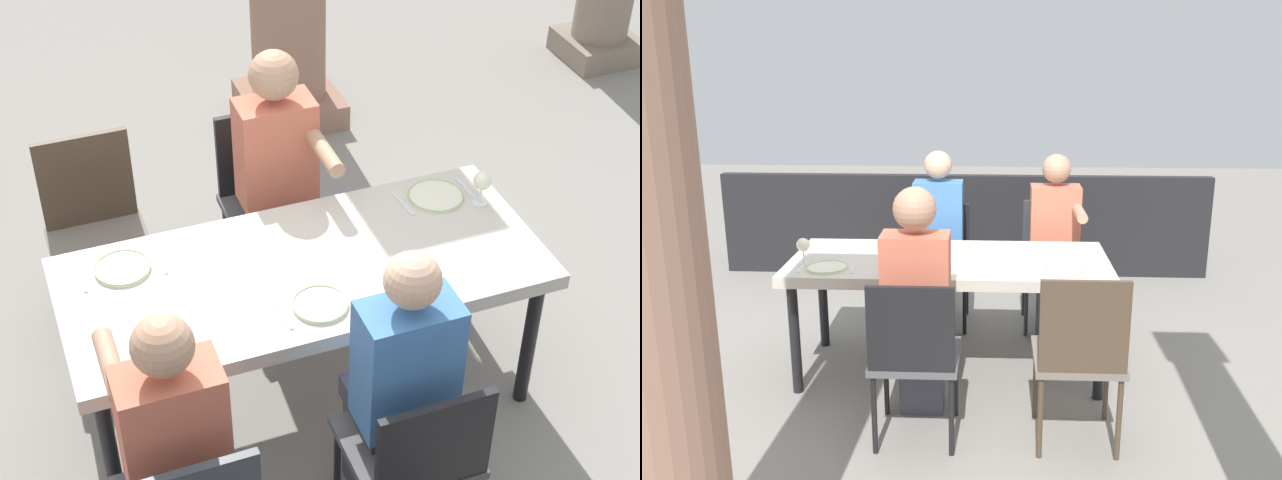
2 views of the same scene
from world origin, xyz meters
The scene contains 20 objects.
ground_plane centered at (0.00, 0.00, 0.00)m, with size 16.00×16.00×0.00m, color gray.
dining_table centered at (0.00, 0.00, 0.67)m, with size 1.91×0.82×0.73m.
chair_west_north centered at (-0.69, 0.83, 0.53)m, with size 0.44×0.44×0.93m.
chair_west_south centered at (-0.69, -0.83, 0.51)m, with size 0.44×0.44×0.89m.
chair_mid_north centered at (0.12, 0.83, 0.51)m, with size 0.44×0.44×0.88m.
chair_mid_south centered at (0.12, -0.83, 0.50)m, with size 0.44×0.44×0.86m.
diner_woman_green centered at (0.13, 0.64, 0.70)m, with size 0.35×0.50×1.30m.
diner_man_white centered at (-0.69, -0.63, 0.68)m, with size 0.35×0.49×1.27m.
diner_guest_third centered at (0.13, -0.64, 0.68)m, with size 0.35×0.49×1.29m.
patio_railing centered at (0.00, -1.95, 0.45)m, with size 4.31×0.10×0.90m, color black.
plate_0 centered at (-0.67, 0.23, 0.74)m, with size 0.22×0.22×0.02m.
fork_0 centered at (-0.82, 0.23, 0.74)m, with size 0.02×0.17×0.01m, color silver.
spoon_0 centered at (-0.52, 0.23, 0.74)m, with size 0.02×0.17×0.01m, color silver.
plate_1 centered at (-0.02, -0.24, 0.74)m, with size 0.21×0.21×0.02m.
fork_1 centered at (-0.17, -0.24, 0.74)m, with size 0.02×0.17×0.01m, color silver.
spoon_1 centered at (0.13, -0.24, 0.74)m, with size 0.02×0.17×0.01m, color silver.
plate_2 centered at (0.69, 0.24, 0.74)m, with size 0.24×0.24×0.02m.
wine_glass_2 centered at (0.85, 0.14, 0.84)m, with size 0.08×0.08×0.15m.
fork_2 centered at (0.54, 0.24, 0.74)m, with size 0.02×0.17×0.01m, color silver.
spoon_2 centered at (0.84, 0.24, 0.74)m, with size 0.02×0.17×0.01m, color silver.
Camera 2 is at (-0.26, 3.88, 1.92)m, focal length 37.83 mm.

